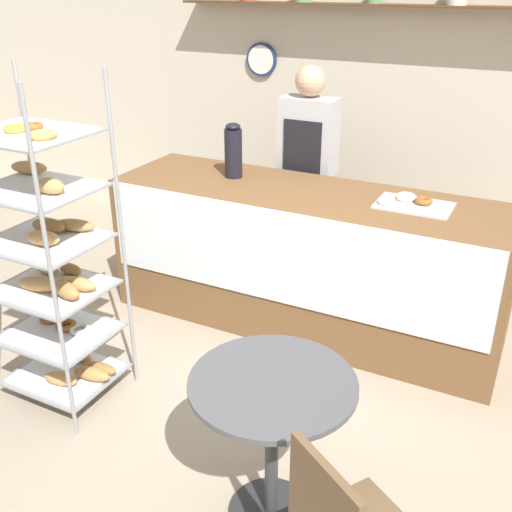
{
  "coord_description": "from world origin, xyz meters",
  "views": [
    {
      "loc": [
        1.39,
        -2.32,
        2.27
      ],
      "look_at": [
        0.0,
        0.41,
        0.83
      ],
      "focal_mm": 42.0,
      "sensor_mm": 36.0,
      "label": 1
    }
  ],
  "objects_px": {
    "person_worker": "(307,170)",
    "donut_tray_counter": "(410,203)",
    "pastry_rack": "(53,270)",
    "coffee_carafe": "(233,151)",
    "cafe_table": "(272,417)"
  },
  "relations": [
    {
      "from": "person_worker",
      "to": "donut_tray_counter",
      "type": "bearing_deg",
      "value": -30.19
    },
    {
      "from": "person_worker",
      "to": "donut_tray_counter",
      "type": "relative_size",
      "value": 3.72
    },
    {
      "from": "pastry_rack",
      "to": "donut_tray_counter",
      "type": "relative_size",
      "value": 4.09
    },
    {
      "from": "coffee_carafe",
      "to": "donut_tray_counter",
      "type": "xyz_separation_m",
      "value": [
        1.26,
        -0.01,
        -0.17
      ]
    },
    {
      "from": "pastry_rack",
      "to": "coffee_carafe",
      "type": "relative_size",
      "value": 4.9
    },
    {
      "from": "pastry_rack",
      "to": "coffee_carafe",
      "type": "distance_m",
      "value": 1.53
    },
    {
      "from": "donut_tray_counter",
      "to": "person_worker",
      "type": "bearing_deg",
      "value": 149.81
    },
    {
      "from": "coffee_carafe",
      "to": "donut_tray_counter",
      "type": "height_order",
      "value": "coffee_carafe"
    },
    {
      "from": "coffee_carafe",
      "to": "person_worker",
      "type": "bearing_deg",
      "value": 56.23
    },
    {
      "from": "donut_tray_counter",
      "to": "coffee_carafe",
      "type": "bearing_deg",
      "value": 179.55
    },
    {
      "from": "pastry_rack",
      "to": "donut_tray_counter",
      "type": "xyz_separation_m",
      "value": [
        1.59,
        1.44,
        0.18
      ]
    },
    {
      "from": "person_worker",
      "to": "coffee_carafe",
      "type": "bearing_deg",
      "value": -123.77
    },
    {
      "from": "pastry_rack",
      "to": "coffee_carafe",
      "type": "xyz_separation_m",
      "value": [
        0.33,
        1.45,
        0.35
      ]
    },
    {
      "from": "coffee_carafe",
      "to": "donut_tray_counter",
      "type": "relative_size",
      "value": 0.83
    },
    {
      "from": "cafe_table",
      "to": "coffee_carafe",
      "type": "height_order",
      "value": "coffee_carafe"
    }
  ]
}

